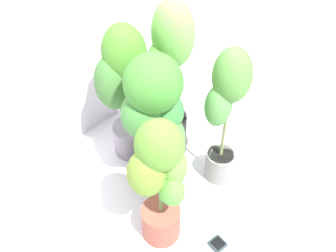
{
  "coord_description": "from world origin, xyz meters",
  "views": [
    {
      "loc": [
        -1.08,
        -0.93,
        1.92
      ],
      "look_at": [
        0.06,
        0.17,
        0.41
      ],
      "focal_mm": 40.26,
      "sensor_mm": 36.0,
      "label": 1
    }
  ],
  "objects_px": {
    "potted_plant_center": "(155,116)",
    "potted_plant_front_left": "(160,179)",
    "potted_plant_back_center": "(126,85)",
    "potted_plant_front_right": "(225,108)",
    "hygrometer_box": "(218,244)",
    "potted_plant_back_right": "(170,58)"
  },
  "relations": [
    {
      "from": "potted_plant_center",
      "to": "potted_plant_front_left",
      "type": "distance_m",
      "value": 0.37
    },
    {
      "from": "potted_plant_center",
      "to": "potted_plant_front_left",
      "type": "bearing_deg",
      "value": -131.71
    },
    {
      "from": "potted_plant_back_center",
      "to": "potted_plant_front_right",
      "type": "bearing_deg",
      "value": -68.62
    },
    {
      "from": "potted_plant_center",
      "to": "hygrometer_box",
      "type": "xyz_separation_m",
      "value": [
        -0.08,
        -0.55,
        -0.55
      ]
    },
    {
      "from": "potted_plant_back_center",
      "to": "potted_plant_front_left",
      "type": "relative_size",
      "value": 1.12
    },
    {
      "from": "potted_plant_back_center",
      "to": "hygrometer_box",
      "type": "relative_size",
      "value": 10.75
    },
    {
      "from": "hygrometer_box",
      "to": "potted_plant_front_right",
      "type": "bearing_deg",
      "value": -133.92
    },
    {
      "from": "potted_plant_front_right",
      "to": "potted_plant_center",
      "type": "xyz_separation_m",
      "value": [
        -0.3,
        0.24,
        -0.01
      ]
    },
    {
      "from": "potted_plant_front_right",
      "to": "potted_plant_back_center",
      "type": "height_order",
      "value": "potted_plant_back_center"
    },
    {
      "from": "potted_plant_front_left",
      "to": "potted_plant_back_right",
      "type": "bearing_deg",
      "value": 40.23
    },
    {
      "from": "potted_plant_back_center",
      "to": "hygrometer_box",
      "type": "height_order",
      "value": "potted_plant_back_center"
    },
    {
      "from": "potted_plant_back_center",
      "to": "potted_plant_front_left",
      "type": "distance_m",
      "value": 0.68
    },
    {
      "from": "potted_plant_front_right",
      "to": "potted_plant_back_center",
      "type": "distance_m",
      "value": 0.61
    },
    {
      "from": "potted_plant_back_right",
      "to": "potted_plant_back_center",
      "type": "bearing_deg",
      "value": 165.78
    },
    {
      "from": "potted_plant_front_left",
      "to": "potted_plant_back_right",
      "type": "height_order",
      "value": "potted_plant_back_right"
    },
    {
      "from": "potted_plant_back_center",
      "to": "hygrometer_box",
      "type": "distance_m",
      "value": 1.05
    },
    {
      "from": "potted_plant_center",
      "to": "potted_plant_front_right",
      "type": "bearing_deg",
      "value": -38.65
    },
    {
      "from": "potted_plant_center",
      "to": "potted_plant_back_right",
      "type": "relative_size",
      "value": 0.92
    },
    {
      "from": "potted_plant_center",
      "to": "hygrometer_box",
      "type": "bearing_deg",
      "value": -98.51
    },
    {
      "from": "potted_plant_back_right",
      "to": "potted_plant_front_right",
      "type": "bearing_deg",
      "value": -98.86
    },
    {
      "from": "potted_plant_back_center",
      "to": "potted_plant_front_left",
      "type": "bearing_deg",
      "value": -118.24
    },
    {
      "from": "potted_plant_back_center",
      "to": "potted_plant_front_left",
      "type": "xyz_separation_m",
      "value": [
        -0.32,
        -0.6,
        -0.07
      ]
    }
  ]
}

